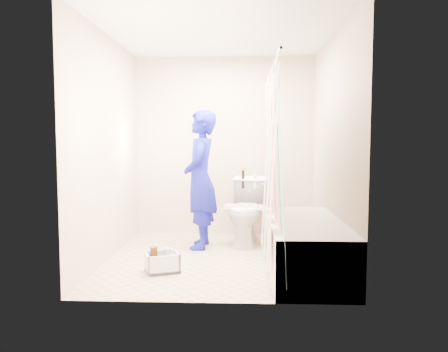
{
  "coord_description": "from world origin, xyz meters",
  "views": [
    {
      "loc": [
        0.24,
        -4.63,
        1.27
      ],
      "look_at": [
        0.03,
        0.24,
        0.88
      ],
      "focal_mm": 35.0,
      "sensor_mm": 36.0,
      "label": 1
    }
  ],
  "objects_px": {
    "toilet": "(247,211)",
    "plumber": "(200,180)",
    "bathtub": "(305,244)",
    "cleaning_caddy": "(163,263)"
  },
  "relations": [
    {
      "from": "toilet",
      "to": "cleaning_caddy",
      "type": "distance_m",
      "value": 1.5
    },
    {
      "from": "bathtub",
      "to": "toilet",
      "type": "distance_m",
      "value": 1.26
    },
    {
      "from": "toilet",
      "to": "plumber",
      "type": "bearing_deg",
      "value": -149.64
    },
    {
      "from": "bathtub",
      "to": "toilet",
      "type": "height_order",
      "value": "toilet"
    },
    {
      "from": "bathtub",
      "to": "plumber",
      "type": "relative_size",
      "value": 1.07
    },
    {
      "from": "bathtub",
      "to": "toilet",
      "type": "relative_size",
      "value": 2.14
    },
    {
      "from": "plumber",
      "to": "bathtub",
      "type": "bearing_deg",
      "value": 49.94
    },
    {
      "from": "bathtub",
      "to": "cleaning_caddy",
      "type": "xyz_separation_m",
      "value": [
        -1.38,
        -0.08,
        -0.18
      ]
    },
    {
      "from": "toilet",
      "to": "plumber",
      "type": "xyz_separation_m",
      "value": [
        -0.56,
        -0.22,
        0.41
      ]
    },
    {
      "from": "bathtub",
      "to": "cleaning_caddy",
      "type": "height_order",
      "value": "bathtub"
    }
  ]
}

